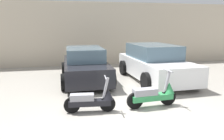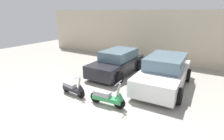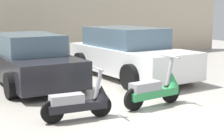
{
  "view_description": "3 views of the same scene",
  "coord_description": "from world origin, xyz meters",
  "px_view_note": "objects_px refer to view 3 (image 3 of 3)",
  "views": [
    {
      "loc": [
        -1.57,
        -4.79,
        2.25
      ],
      "look_at": [
        -0.08,
        2.29,
        0.79
      ],
      "focal_mm": 35.0,
      "sensor_mm": 36.0,
      "label": 1
    },
    {
      "loc": [
        4.06,
        -4.28,
        3.46
      ],
      "look_at": [
        -0.08,
        2.37,
        0.84
      ],
      "focal_mm": 28.0,
      "sensor_mm": 36.0,
      "label": 2
    },
    {
      "loc": [
        -3.51,
        -4.91,
        2.02
      ],
      "look_at": [
        0.46,
        1.98,
        0.61
      ],
      "focal_mm": 55.0,
      "sensor_mm": 36.0,
      "label": 3
    }
  ],
  "objects_px": {
    "scooter_front_left": "(80,102)",
    "scooter_front_right": "(156,89)",
    "car_rear_left": "(30,60)",
    "car_rear_center": "(128,54)"
  },
  "relations": [
    {
      "from": "scooter_front_right",
      "to": "car_rear_center",
      "type": "relative_size",
      "value": 0.34
    },
    {
      "from": "scooter_front_left",
      "to": "car_rear_center",
      "type": "xyz_separation_m",
      "value": [
        2.99,
        3.02,
        0.37
      ]
    },
    {
      "from": "scooter_front_right",
      "to": "car_rear_center",
      "type": "bearing_deg",
      "value": 62.62
    },
    {
      "from": "scooter_front_left",
      "to": "scooter_front_right",
      "type": "height_order",
      "value": "scooter_front_right"
    },
    {
      "from": "car_rear_left",
      "to": "car_rear_center",
      "type": "relative_size",
      "value": 0.9
    },
    {
      "from": "scooter_front_left",
      "to": "car_rear_left",
      "type": "distance_m",
      "value": 3.5
    },
    {
      "from": "scooter_front_left",
      "to": "scooter_front_right",
      "type": "xyz_separation_m",
      "value": [
        1.76,
        0.04,
        0.03
      ]
    },
    {
      "from": "car_rear_center",
      "to": "car_rear_left",
      "type": "bearing_deg",
      "value": -101.95
    },
    {
      "from": "car_rear_left",
      "to": "car_rear_center",
      "type": "bearing_deg",
      "value": 80.62
    },
    {
      "from": "scooter_front_left",
      "to": "scooter_front_right",
      "type": "distance_m",
      "value": 1.76
    }
  ]
}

